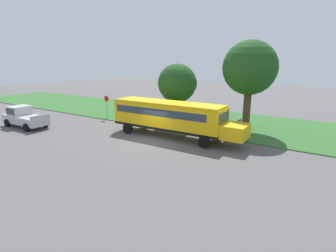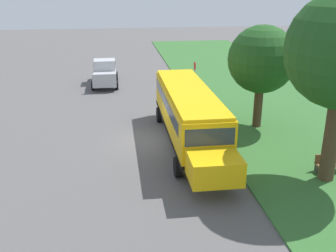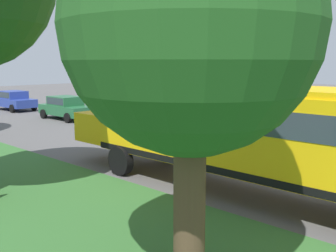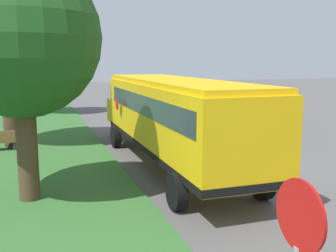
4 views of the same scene
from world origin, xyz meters
name	(u,v)px [view 4 (image 4 of 4)]	position (x,y,z in m)	size (l,w,h in m)	color
ground_plane	(237,167)	(0.00, 0.00, 0.00)	(120.00, 120.00, 0.00)	#565454
school_bus	(172,114)	(-2.25, 0.77, 1.92)	(2.85, 12.42, 3.16)	yellow
car_green_nearest	(161,98)	(2.80, 17.89, 0.88)	(2.02, 4.40, 1.56)	#236038
car_blue_middle	(137,91)	(2.80, 25.57, 0.88)	(2.02, 4.40, 1.56)	#283D93
oak_tree_beside_bus	(17,39)	(-7.15, -1.22, 4.33)	(4.12, 4.12, 6.42)	#4C3826
oak_tree_roadside_mid	(3,8)	(-7.86, 5.99, 5.95)	(5.04, 5.04, 8.59)	#4C3826
oak_tree_far_end	(43,49)	(-6.13, 17.15, 4.64)	(4.43, 4.43, 6.98)	brown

